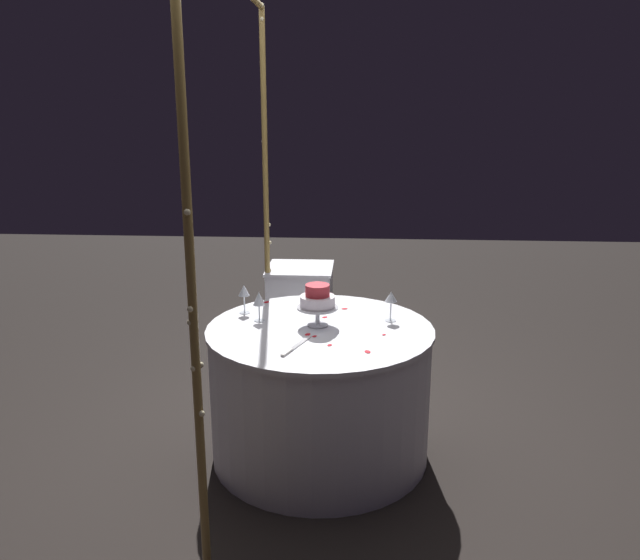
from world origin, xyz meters
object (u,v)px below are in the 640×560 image
object	(u,v)px
main_table	(320,392)
wine_glass_1	(391,298)
side_table	(301,320)
tiered_cake	(318,300)
wine_glass_2	(259,300)
cake_knife	(295,347)
wine_glass_0	(244,292)
decorative_arch	(237,170)

from	to	relation	value
main_table	wine_glass_1	distance (m)	0.64
side_table	tiered_cake	xyz separation A→B (m)	(-1.09, -0.20, 0.49)
main_table	wine_glass_2	size ratio (longest dim) A/B	7.29
side_table	wine_glass_2	size ratio (longest dim) A/B	4.77
tiered_cake	cake_knife	distance (m)	0.37
wine_glass_0	cake_knife	bearing A→B (deg)	-146.73
tiered_cake	wine_glass_2	world-z (taller)	tiered_cake
side_table	wine_glass_1	world-z (taller)	wine_glass_1
decorative_arch	wine_glass_1	xyz separation A→B (m)	(0.13, -0.80, -0.70)
main_table	side_table	bearing A→B (deg)	10.74
decorative_arch	wine_glass_0	size ratio (longest dim) A/B	14.90
tiered_cake	cake_knife	size ratio (longest dim) A/B	0.81
decorative_arch	wine_glass_1	size ratio (longest dim) A/B	14.80
main_table	side_table	distance (m)	1.13
side_table	tiered_cake	bearing A→B (deg)	-169.76
decorative_arch	cake_knife	bearing A→B (deg)	-133.71
main_table	wine_glass_0	xyz separation A→B (m)	(0.22, 0.45, 0.50)
tiered_cake	wine_glass_0	size ratio (longest dim) A/B	1.38
cake_knife	wine_glass_0	bearing A→B (deg)	33.27
main_table	wine_glass_2	distance (m)	0.61
decorative_arch	wine_glass_0	distance (m)	0.74
decorative_arch	cake_knife	xyz separation A→B (m)	(-0.30, -0.31, -0.83)
main_table	wine_glass_1	world-z (taller)	wine_glass_1
side_table	wine_glass_1	distance (m)	1.24
side_table	wine_glass_1	bearing A→B (deg)	-148.94
side_table	tiered_cake	size ratio (longest dim) A/B	3.46
wine_glass_1	main_table	bearing A→B (deg)	109.33
side_table	wine_glass_2	distance (m)	1.14
tiered_cake	wine_glass_0	xyz separation A→B (m)	(0.19, 0.43, -0.02)
side_table	tiered_cake	distance (m)	1.21
decorative_arch	cake_knife	world-z (taller)	decorative_arch
tiered_cake	wine_glass_2	size ratio (longest dim) A/B	1.38
tiered_cake	cake_knife	bearing A→B (deg)	164.59
side_table	cake_knife	bearing A→B (deg)	-175.70
decorative_arch	wine_glass_2	distance (m)	0.72
wine_glass_2	cake_knife	world-z (taller)	wine_glass_2
wine_glass_2	tiered_cake	bearing A→B (deg)	-100.61
wine_glass_0	wine_glass_2	world-z (taller)	same
decorative_arch	main_table	size ratio (longest dim) A/B	2.05
wine_glass_0	wine_glass_2	distance (m)	0.17
main_table	wine_glass_0	world-z (taller)	wine_glass_0
tiered_cake	wine_glass_2	distance (m)	0.33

